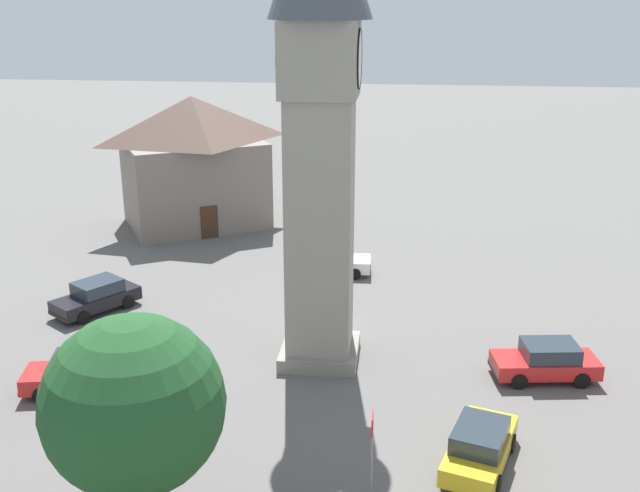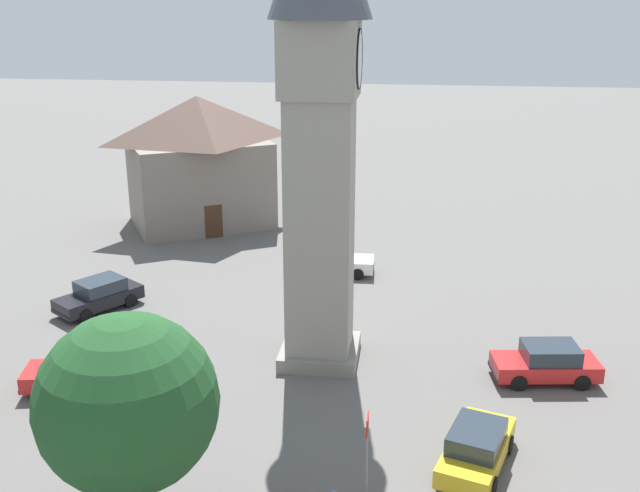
# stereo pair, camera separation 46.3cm
# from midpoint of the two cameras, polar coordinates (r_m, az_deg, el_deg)

# --- Properties ---
(ground_plane) EXTENTS (200.00, 200.00, 0.00)m
(ground_plane) POSITION_cam_midpoint_polar(r_m,az_deg,el_deg) (31.82, 0.42, -8.58)
(ground_plane) COLOR #605E5B
(clock_tower) EXTENTS (3.86, 3.86, 19.65)m
(clock_tower) POSITION_cam_midpoint_polar(r_m,az_deg,el_deg) (28.43, 0.48, 12.41)
(clock_tower) COLOR gray
(clock_tower) RESTS_ON ground
(car_blue_kerb) EXTENTS (4.35, 3.76, 1.53)m
(car_blue_kerb) POSITION_cam_midpoint_polar(r_m,az_deg,el_deg) (37.64, -16.20, -3.62)
(car_blue_kerb) COLOR black
(car_blue_kerb) RESTS_ON ground
(car_silver_kerb) EXTENTS (4.45, 2.87, 1.53)m
(car_silver_kerb) POSITION_cam_midpoint_polar(r_m,az_deg,el_deg) (25.41, 12.42, -14.80)
(car_silver_kerb) COLOR gold
(car_silver_kerb) RESTS_ON ground
(car_red_corner) EXTENTS (1.96, 4.20, 1.53)m
(car_red_corner) POSITION_cam_midpoint_polar(r_m,az_deg,el_deg) (40.71, 1.51, -1.13)
(car_red_corner) COLOR white
(car_red_corner) RESTS_ON ground
(car_white_side) EXTENTS (2.48, 4.38, 1.53)m
(car_white_side) POSITION_cam_midpoint_polar(r_m,az_deg,el_deg) (30.61, -17.51, -9.10)
(car_white_side) COLOR red
(car_white_side) RESTS_ON ground
(car_black_far) EXTENTS (2.25, 4.32, 1.53)m
(car_black_far) POSITION_cam_midpoint_polar(r_m,az_deg,el_deg) (31.21, 17.35, -8.52)
(car_black_far) COLOR red
(car_black_far) RESTS_ON ground
(pedestrian) EXTENTS (0.56, 0.23, 1.69)m
(pedestrian) POSITION_cam_midpoint_polar(r_m,az_deg,el_deg) (37.68, 0.37, -2.40)
(pedestrian) COLOR black
(pedestrian) RESTS_ON ground
(tree) EXTENTS (4.87, 4.87, 6.83)m
(tree) POSITION_cam_midpoint_polar(r_m,az_deg,el_deg) (20.65, -13.87, -11.61)
(tree) COLOR brown
(tree) RESTS_ON ground
(building_corner_back) EXTENTS (10.19, 11.05, 8.47)m
(building_corner_back) POSITION_cam_midpoint_polar(r_m,az_deg,el_deg) (49.27, -8.95, 6.50)
(building_corner_back) COLOR slate
(building_corner_back) RESTS_ON ground
(road_sign) EXTENTS (0.60, 0.07, 2.80)m
(road_sign) POSITION_cam_midpoint_polar(r_m,az_deg,el_deg) (23.10, 4.22, -14.71)
(road_sign) COLOR gray
(road_sign) RESTS_ON ground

